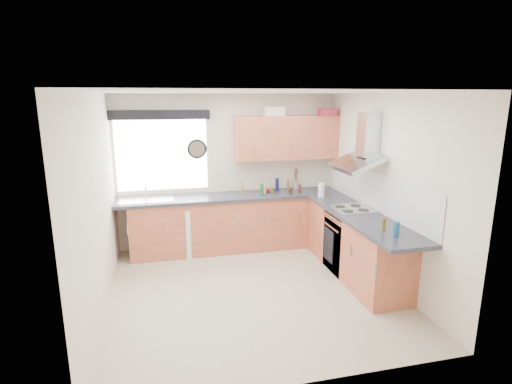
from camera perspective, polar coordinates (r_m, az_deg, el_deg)
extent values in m
plane|color=beige|center=(5.34, -0.53, -13.82)|extent=(3.60, 3.60, 0.00)
cube|color=white|center=(4.75, -0.60, 14.11)|extent=(3.60, 3.60, 0.02)
cube|color=silver|center=(6.62, -4.00, 3.00)|extent=(3.60, 0.02, 2.50)
cube|color=silver|center=(3.24, 6.53, -8.25)|extent=(3.60, 0.02, 2.50)
cube|color=silver|center=(4.84, -21.85, -1.83)|extent=(0.02, 3.60, 2.50)
cube|color=silver|center=(5.56, 17.84, 0.38)|extent=(0.02, 3.60, 2.50)
cube|color=white|center=(6.48, -13.26, 5.14)|extent=(1.40, 0.02, 1.10)
cube|color=black|center=(6.34, -13.57, 10.67)|extent=(1.50, 0.18, 0.14)
cube|color=white|center=(5.82, 16.20, 0.35)|extent=(0.01, 3.00, 0.54)
cube|color=#A95438|center=(6.53, -4.34, -4.58)|extent=(3.00, 0.58, 0.86)
cube|color=#A95438|center=(6.93, 8.87, -3.63)|extent=(0.60, 0.60, 0.86)
cube|color=#A95438|center=(5.78, 14.00, -7.38)|extent=(0.58, 2.10, 0.86)
cube|color=#292B35|center=(6.41, -3.51, -0.68)|extent=(3.60, 0.62, 0.05)
cube|color=#292B35|center=(5.51, 14.88, -3.48)|extent=(0.62, 2.42, 0.05)
cube|color=black|center=(5.90, 13.25, -6.95)|extent=(0.56, 0.58, 0.85)
cube|color=silver|center=(5.75, 13.51, -2.35)|extent=(0.52, 0.52, 0.01)
cube|color=#A95438|center=(6.60, 4.42, 7.78)|extent=(1.70, 0.35, 0.70)
cube|color=white|center=(6.50, -8.52, -5.19)|extent=(0.65, 0.64, 0.77)
cylinder|color=black|center=(6.48, -8.42, 6.09)|extent=(0.31, 0.04, 0.31)
cube|color=white|center=(6.60, 2.47, 11.48)|extent=(0.35, 0.26, 0.14)
cube|color=#AD2A3A|center=(6.70, 10.17, 11.20)|extent=(0.26, 0.22, 0.12)
cylinder|color=tan|center=(6.86, 5.70, 1.05)|extent=(0.13, 0.13, 0.14)
cylinder|color=white|center=(6.32, 9.32, 0.24)|extent=(0.13, 0.13, 0.22)
cylinder|color=brown|center=(6.72, 4.61, 0.95)|extent=(0.05, 0.05, 0.17)
cylinder|color=brown|center=(6.50, 2.36, 0.26)|extent=(0.04, 0.04, 0.11)
cylinder|color=#AFA195|center=(6.47, 1.27, 0.62)|extent=(0.05, 0.05, 0.20)
cylinder|color=olive|center=(6.50, -1.99, 0.70)|extent=(0.04, 0.04, 0.20)
cylinder|color=black|center=(6.48, 5.01, 0.10)|extent=(0.06, 0.06, 0.09)
cylinder|color=#4A1F1A|center=(6.60, 6.26, 0.47)|extent=(0.05, 0.05, 0.13)
cylinder|color=#1C4F22|center=(6.37, 0.81, 0.36)|extent=(0.06, 0.06, 0.19)
cylinder|color=#141547|center=(6.69, 3.03, 1.08)|extent=(0.06, 0.06, 0.21)
cylinder|color=brown|center=(4.93, 17.78, -4.41)|extent=(0.05, 0.05, 0.16)
cylinder|color=navy|center=(4.77, 19.43, -5.02)|extent=(0.07, 0.07, 0.17)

